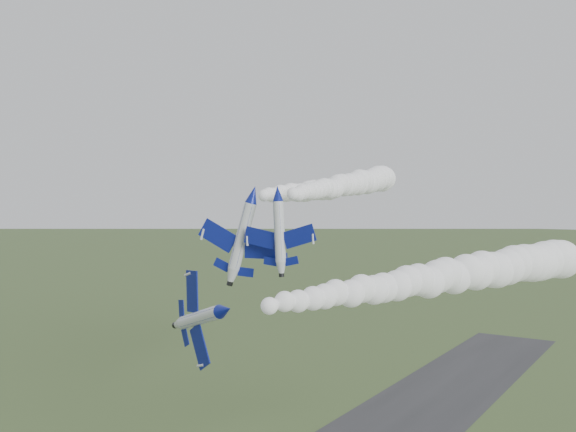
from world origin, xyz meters
name	(u,v)px	position (x,y,z in m)	size (l,w,h in m)	color
jet_lead	(224,310)	(10.40, -4.21, 33.40)	(6.65, 11.84, 9.69)	silver
smoke_trail_jet_lead	(441,277)	(21.87, 24.63, 34.42)	(5.69, 56.91, 5.69)	white
jet_pair_left	(253,194)	(-3.03, 19.17, 44.84)	(11.76, 14.06, 4.42)	silver
smoke_trail_jet_pair_left	(307,191)	(-17.42, 57.72, 45.87)	(5.05, 74.52, 5.05)	white
jet_pair_right	(277,193)	(1.43, 18.58, 44.94)	(10.34, 12.19, 3.04)	silver
smoke_trail_jet_pair_right	(349,184)	(-4.74, 51.44, 46.94)	(5.38, 61.38, 5.38)	white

